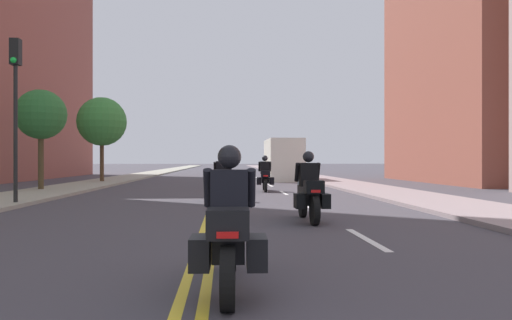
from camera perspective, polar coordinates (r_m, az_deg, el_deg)
ground_plane at (r=48.32m, az=-4.08°, el=-1.68°), size 264.00×264.00×0.00m
sidewalk_left at (r=48.89m, az=-12.48°, el=-1.59°), size 2.98×144.00×0.12m
sidewalk_right at (r=48.80m, az=4.33°, el=-1.59°), size 2.98×144.00×0.12m
centreline_yellow_inner at (r=48.32m, az=-4.22°, el=-1.67°), size 0.12×132.00×0.01m
centreline_yellow_outer at (r=48.32m, az=-3.94°, el=-1.67°), size 0.12×132.00×0.01m
lane_dashes_white at (r=29.44m, az=1.17°, el=-2.74°), size 0.14×56.40×0.01m
motorcycle_0 at (r=5.17m, az=-3.21°, el=-8.59°), size 0.77×2.22×1.57m
motorcycle_1 at (r=10.94m, az=6.36°, el=-3.95°), size 0.77×2.13×1.61m
motorcycle_2 at (r=16.35m, az=-4.09°, el=-2.64°), size 0.76×2.19×1.64m
motorcycle_3 at (r=21.41m, az=1.08°, el=-2.03°), size 0.78×2.11×1.62m
motorcycle_4 at (r=26.55m, az=-3.50°, el=-1.64°), size 0.77×2.22×1.58m
traffic_light_near at (r=16.40m, az=-26.77°, el=7.28°), size 0.28×0.38×5.10m
street_tree_0 at (r=30.90m, az=-17.91°, el=4.36°), size 2.98×2.98×5.27m
street_tree_1 at (r=23.33m, az=-24.28°, el=4.91°), size 2.21×2.21×4.54m
parked_truck at (r=32.89m, az=3.15°, el=-0.24°), size 2.20×6.50×2.80m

